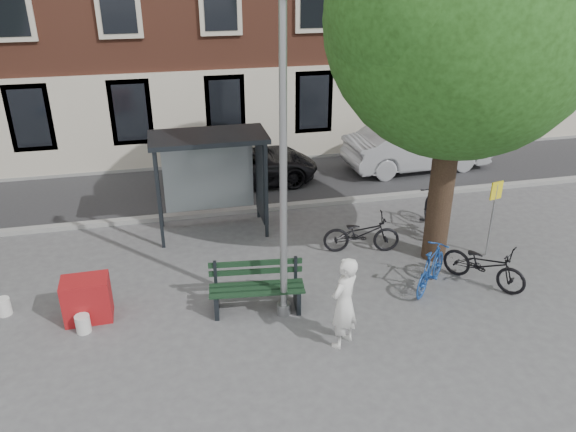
# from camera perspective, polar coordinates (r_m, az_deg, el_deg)

# --- Properties ---
(ground) EXTENTS (90.00, 90.00, 0.00)m
(ground) POSITION_cam_1_polar(r_m,az_deg,el_deg) (11.53, -0.42, -9.87)
(ground) COLOR #4C4C4F
(ground) RESTS_ON ground
(road) EXTENTS (40.00, 4.00, 0.01)m
(road) POSITION_cam_1_polar(r_m,az_deg,el_deg) (17.62, -5.32, 3.13)
(road) COLOR #28282B
(road) RESTS_ON ground
(curb_near) EXTENTS (40.00, 0.25, 0.12)m
(curb_near) POSITION_cam_1_polar(r_m,az_deg,el_deg) (15.78, -4.32, 0.63)
(curb_near) COLOR gray
(curb_near) RESTS_ON ground
(curb_far) EXTENTS (40.00, 0.25, 0.12)m
(curb_far) POSITION_cam_1_polar(r_m,az_deg,el_deg) (19.46, -6.14, 5.46)
(curb_far) COLOR gray
(curb_far) RESTS_ON ground
(lamppost) EXTENTS (0.28, 0.35, 6.11)m
(lamppost) POSITION_cam_1_polar(r_m,az_deg,el_deg) (10.18, -0.47, 3.03)
(lamppost) COLOR #9EA0A3
(lamppost) RESTS_ON ground
(tree_right) EXTENTS (5.76, 5.60, 8.20)m
(tree_right) POSITION_cam_1_polar(r_m,az_deg,el_deg) (12.21, 17.81, 19.40)
(tree_right) COLOR black
(tree_right) RESTS_ON ground
(bus_shelter) EXTENTS (2.85, 1.45, 2.62)m
(bus_shelter) POSITION_cam_1_polar(r_m,az_deg,el_deg) (14.19, -6.45, 5.74)
(bus_shelter) COLOR #1E2328
(bus_shelter) RESTS_ON ground
(painter) EXTENTS (0.79, 0.75, 1.82)m
(painter) POSITION_cam_1_polar(r_m,az_deg,el_deg) (10.27, 5.71, -8.77)
(painter) COLOR silver
(painter) RESTS_ON ground
(bench) EXTENTS (1.96, 0.83, 0.98)m
(bench) POSITION_cam_1_polar(r_m,az_deg,el_deg) (11.45, -3.20, -7.46)
(bench) COLOR #1E2328
(bench) RESTS_ON ground
(bike_a) EXTENTS (1.93, 0.98, 0.97)m
(bike_a) POSITION_cam_1_polar(r_m,az_deg,el_deg) (13.63, 7.47, -1.76)
(bike_a) COLOR black
(bike_a) RESTS_ON ground
(bike_b) EXTENTS (1.48, 1.48, 0.98)m
(bike_b) POSITION_cam_1_polar(r_m,az_deg,el_deg) (12.46, 14.34, -5.14)
(bike_b) COLOR navy
(bike_b) RESTS_ON ground
(bike_c) EXTENTS (1.64, 1.86, 0.97)m
(bike_c) POSITION_cam_1_polar(r_m,az_deg,el_deg) (12.94, 19.32, -4.67)
(bike_c) COLOR black
(bike_c) RESTS_ON ground
(bike_d) EXTENTS (1.02, 1.78, 1.03)m
(bike_d) POSITION_cam_1_polar(r_m,az_deg,el_deg) (15.04, 14.20, 0.48)
(bike_d) COLOR black
(bike_d) RESTS_ON ground
(car_dark) EXTENTS (4.60, 2.31, 1.25)m
(car_dark) POSITION_cam_1_polar(r_m,az_deg,el_deg) (17.60, -4.31, 5.31)
(car_dark) COLOR black
(car_dark) RESTS_ON ground
(car_silver) EXTENTS (4.87, 1.95, 1.57)m
(car_silver) POSITION_cam_1_polar(r_m,az_deg,el_deg) (19.15, 12.96, 6.92)
(car_silver) COLOR #AAACB2
(car_silver) RESTS_ON ground
(red_stand) EXTENTS (0.91, 0.62, 0.90)m
(red_stand) POSITION_cam_1_polar(r_m,az_deg,el_deg) (11.83, -19.74, -7.95)
(red_stand) COLOR maroon
(red_stand) RESTS_ON ground
(bucket_a) EXTENTS (0.36, 0.36, 0.36)m
(bucket_a) POSITION_cam_1_polar(r_m,az_deg,el_deg) (12.76, -26.92, -8.21)
(bucket_a) COLOR silver
(bucket_a) RESTS_ON ground
(bucket_c) EXTENTS (0.29, 0.29, 0.36)m
(bucket_c) POSITION_cam_1_polar(r_m,az_deg,el_deg) (11.63, -20.11, -10.25)
(bucket_c) COLOR silver
(bucket_c) RESTS_ON ground
(notice_sign) EXTENTS (0.33, 0.10, 1.91)m
(notice_sign) POSITION_cam_1_polar(r_m,az_deg,el_deg) (13.79, 20.23, 1.26)
(notice_sign) COLOR #9EA0A3
(notice_sign) RESTS_ON ground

